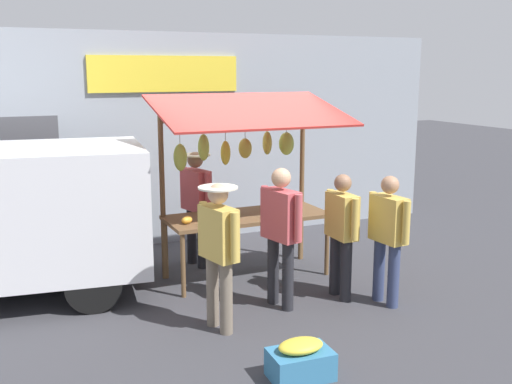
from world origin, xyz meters
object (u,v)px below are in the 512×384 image
object	(u,v)px
shopper_with_ponytail	(342,228)
shopper_in_striped_shirt	(388,231)
produce_crate_near	(300,361)
market_stall	(245,166)
shopper_in_grey_tee	(219,245)
shopper_with_shopping_bag	(281,227)
vendor_with_sunhat	(196,199)

from	to	relation	value
shopper_with_ponytail	shopper_in_striped_shirt	bearing A→B (deg)	-134.96
shopper_in_striped_shirt	produce_crate_near	world-z (taller)	shopper_in_striped_shirt
shopper_with_ponytail	produce_crate_near	distance (m)	2.25
shopper_with_ponytail	produce_crate_near	world-z (taller)	shopper_with_ponytail
market_stall	shopper_in_striped_shirt	size ratio (longest dim) A/B	1.57
shopper_in_grey_tee	shopper_in_striped_shirt	xyz separation A→B (m)	(-2.12, 0.13, -0.06)
shopper_with_shopping_bag	shopper_with_ponytail	world-z (taller)	shopper_with_shopping_bag
vendor_with_sunhat	produce_crate_near	bearing A→B (deg)	-17.07
shopper_in_striped_shirt	shopper_with_ponytail	distance (m)	0.57
shopper_in_striped_shirt	market_stall	bearing A→B (deg)	29.42
produce_crate_near	shopper_with_shopping_bag	bearing A→B (deg)	-110.30
vendor_with_sunhat	shopper_with_ponytail	xyz separation A→B (m)	(-1.23, 1.95, -0.09)
vendor_with_sunhat	produce_crate_near	xyz separation A→B (m)	(0.19, 3.54, -0.82)
produce_crate_near	market_stall	bearing A→B (deg)	-103.25
market_stall	shopper_in_grey_tee	size ratio (longest dim) A/B	1.52
market_stall	shopper_with_ponytail	xyz separation A→B (m)	(-0.75, 1.25, -0.65)
shopper_with_shopping_bag	shopper_in_striped_shirt	xyz separation A→B (m)	(-1.21, 0.45, -0.08)
market_stall	shopper_in_grey_tee	distance (m)	1.90
shopper_in_grey_tee	shopper_with_shopping_bag	bearing A→B (deg)	-82.97
shopper_with_shopping_bag	shopper_with_ponytail	xyz separation A→B (m)	(-0.82, 0.04, -0.09)
market_stall	shopper_in_grey_tee	bearing A→B (deg)	57.57
market_stall	vendor_with_sunhat	size ratio (longest dim) A/B	1.49
produce_crate_near	shopper_in_striped_shirt	bearing A→B (deg)	-146.93
shopper_in_striped_shirt	produce_crate_near	size ratio (longest dim) A/B	2.65
shopper_in_striped_shirt	shopper_with_ponytail	size ratio (longest dim) A/B	1.01
vendor_with_sunhat	shopper_with_ponytail	size ratio (longest dim) A/B	1.06
shopper_with_ponytail	shopper_with_shopping_bag	bearing A→B (deg)	87.89
shopper_in_grey_tee	shopper_with_ponytail	distance (m)	1.75
shopper_with_shopping_bag	shopper_in_grey_tee	distance (m)	0.96
vendor_with_sunhat	shopper_in_grey_tee	world-z (taller)	vendor_with_sunhat
produce_crate_near	shopper_in_grey_tee	bearing A→B (deg)	-77.11
vendor_with_sunhat	shopper_with_ponytail	distance (m)	2.30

